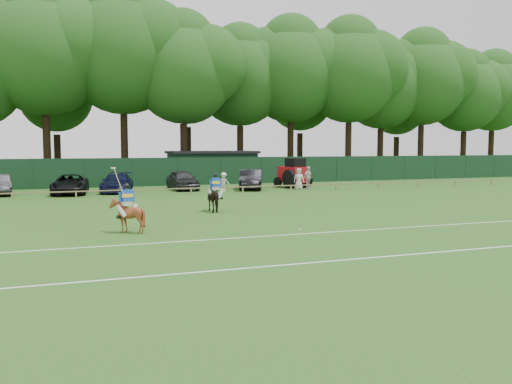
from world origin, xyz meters
name	(u,v)px	position (x,y,z in m)	size (l,w,h in m)	color
ground	(270,232)	(0.00, 0.00, 0.00)	(160.00, 160.00, 0.00)	#1E4C14
horse_dark	(216,198)	(-0.19, 7.42, 0.74)	(0.80, 1.76, 1.49)	black
horse_chestnut	(127,215)	(-5.57, 1.84, 0.71)	(1.15, 1.29, 1.42)	brown
suv_black	(70,184)	(-7.30, 21.20, 0.72)	(2.39, 5.19, 1.44)	black
sedan_navy	(117,183)	(-3.89, 21.69, 0.73)	(2.06, 5.06, 1.47)	#111435
hatch_grey	(182,180)	(1.32, 22.25, 0.80)	(1.88, 4.68, 1.59)	#313133
estate_black	(251,179)	(6.71, 20.87, 0.82)	(1.73, 4.95, 1.63)	black
spectator_left	(224,182)	(4.00, 19.62, 0.74)	(0.96, 0.55, 1.48)	silver
spectator_mid	(308,178)	(11.27, 19.62, 0.93)	(1.08, 0.45, 1.85)	silver
spectator_right	(299,179)	(10.26, 19.25, 0.87)	(0.85, 0.55, 1.73)	silver
rider_dark	(216,185)	(-0.19, 7.41, 1.44)	(0.94, 0.38, 1.41)	silver
rider_chestnut	(127,199)	(-5.57, 1.83, 1.39)	(0.96, 0.53, 2.05)	silver
polo_ball	(300,230)	(1.31, -0.17, 0.04)	(0.09, 0.09, 0.09)	silver
pitch_lines	(307,246)	(0.00, -3.50, 0.01)	(60.00, 5.10, 0.01)	silver
pitch_rail	(178,189)	(0.00, 18.00, 0.45)	(62.10, 0.10, 0.50)	#997F5B
perimeter_fence	(156,172)	(0.00, 27.00, 1.25)	(92.08, 0.08, 2.50)	#14351E
utility_shed	(212,166)	(6.00, 30.00, 1.54)	(8.40, 4.40, 3.04)	#14331E
tree_row	(162,180)	(2.00, 35.00, 0.00)	(96.00, 12.00, 21.00)	#26561C
tractor	(293,174)	(10.72, 21.34, 1.18)	(2.58, 3.33, 2.50)	red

